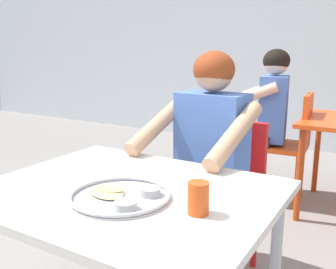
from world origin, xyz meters
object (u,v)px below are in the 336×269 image
Objects in this scene: table_foreground at (128,210)px; drinking_cup at (198,197)px; patron_background at (262,111)px; chair_foreground at (221,183)px; diner_foreground at (203,151)px; thali_tray at (121,196)px; chair_red_left at (289,140)px.

drinking_cup is (0.31, -0.06, 0.13)m from table_foreground.
patron_background is (-0.13, 1.94, 0.08)m from table_foreground.
chair_foreground is 0.31m from diner_foreground.
thali_tray is 0.28× the size of patron_background.
table_foreground is at bearing -93.05° from chair_red_left.
thali_tray is at bearing -173.44° from drinking_cup.
patron_background is (-0.43, 2.00, -0.05)m from drinking_cup.
diner_foreground reaches higher than chair_red_left.
diner_foreground is at bearing 93.30° from thali_tray.
patron_background is at bearing -176.23° from chair_red_left.
drinking_cup is 0.74m from diner_foreground.
table_foreground is 0.62m from diner_foreground.
diner_foreground is at bearing 114.76° from drinking_cup.
chair_red_left is (0.06, 2.04, -0.22)m from thali_tray.
thali_tray is at bearing -88.20° from chair_foreground.
diner_foreground is 1.37m from chair_red_left.
drinking_cup is 2.05m from patron_background.
chair_foreground is 1.15m from patron_background.
chair_red_left is at bearing 3.77° from patron_background.
drinking_cup is (0.27, 0.03, 0.04)m from thali_tray.
thali_tray is 3.36× the size of drinking_cup.
chair_foreground is 0.69× the size of diner_foreground.
thali_tray is 0.70m from diner_foreground.
thali_tray is 0.28× the size of diner_foreground.
chair_red_left is at bearing 85.54° from diner_foreground.
table_foreground is 0.13m from thali_tray.
thali_tray is (0.04, -0.09, 0.09)m from table_foreground.
patron_background reaches higher than chair_red_left.
patron_background is at bearing 95.35° from diner_foreground.
thali_tray is 0.27m from drinking_cup.
chair_foreground is at bearing 86.97° from diner_foreground.
diner_foreground is (-0.00, 0.61, 0.07)m from table_foreground.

